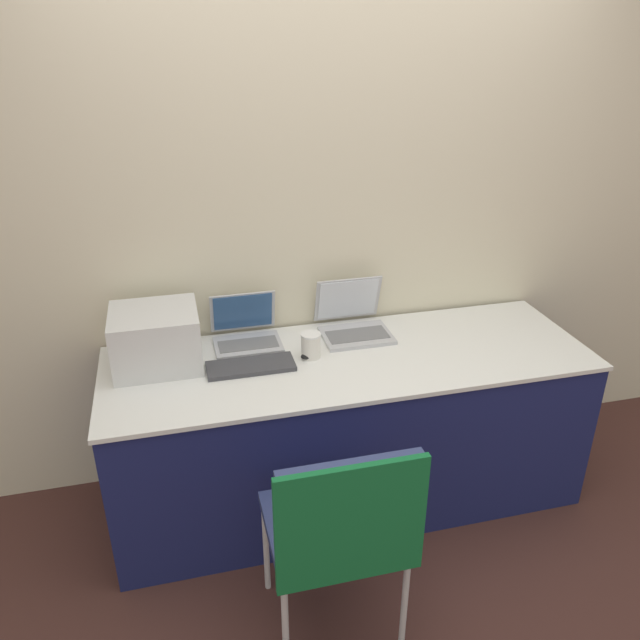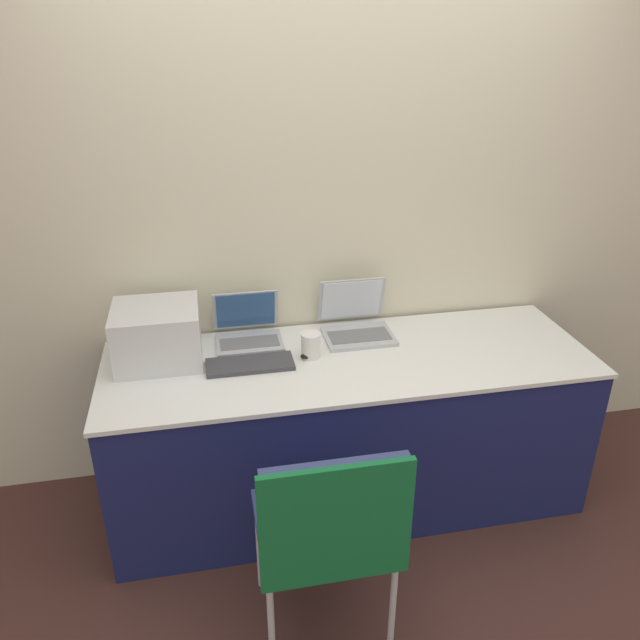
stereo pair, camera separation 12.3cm
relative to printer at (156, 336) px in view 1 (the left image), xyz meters
name	(u,v)px [view 1 (the left image)]	position (x,y,z in m)	size (l,w,h in m)	color
ground_plane	(369,544)	(0.82, -0.50, -0.90)	(14.00, 14.00, 0.00)	#472823
wall_back	(327,216)	(0.82, 0.27, 0.40)	(8.00, 0.05, 2.60)	beige
table	(348,428)	(0.82, -0.14, -0.52)	(2.16, 0.73, 0.77)	#191E51
printer	(156,336)	(0.00, 0.00, 0.00)	(0.37, 0.33, 0.25)	silver
laptop_left	(246,333)	(0.40, 0.11, -0.09)	(0.30, 0.27, 0.22)	#B7B7BC
laptop_right	(353,322)	(0.91, 0.09, -0.08)	(0.32, 0.32, 0.25)	#B7B7BC
external_keyboard	(251,366)	(0.38, -0.13, -0.13)	(0.38, 0.15, 0.02)	#3D3D42
coffee_cup	(311,345)	(0.66, -0.10, -0.08)	(0.09, 0.09, 0.11)	white
mouse	(309,356)	(0.64, -0.12, -0.12)	(0.07, 0.04, 0.03)	black
chair	(341,525)	(0.56, -0.93, -0.32)	(0.49, 0.46, 0.91)	navy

